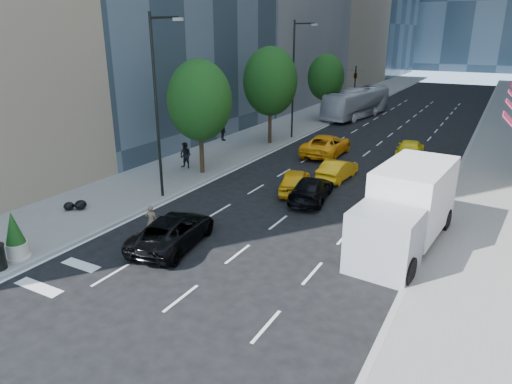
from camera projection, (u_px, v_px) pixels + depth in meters
The scene contains 22 objects.
ground at pixel (218, 249), 20.33m from camera, with size 160.00×160.00×0.00m, color black.
sidewalk_left at pixel (301, 121), 49.20m from camera, with size 6.00×120.00×0.15m, color slate.
sidewalk_right at pixel (498, 140), 40.55m from camera, with size 4.00×120.00×0.15m, color slate.
lamp_near at pixel (158, 98), 24.59m from camera, with size 2.13×0.22×10.00m.
lamp_far at pixel (295, 73), 39.47m from camera, with size 2.13×0.22×10.00m.
tree_near at pixel (200, 101), 29.40m from camera, with size 4.20×4.20×7.46m.
tree_mid at pixel (270, 82), 37.56m from camera, with size 4.50×4.50×7.99m.
tree_far at pixel (326, 77), 48.53m from camera, with size 3.90×3.90×6.92m.
traffic_signal at pixel (356, 76), 54.91m from camera, with size 2.48×0.53×5.20m.
skateboarder at pixel (152, 223), 21.13m from camera, with size 0.56×0.37×1.55m, color brown.
black_sedan_lincoln at pixel (173, 231), 20.47m from camera, with size 2.32×5.02×1.40m, color black.
black_sedan_mercedes at pixel (311, 189), 26.03m from camera, with size 1.90×4.66×1.35m, color black.
taxi_a at pixel (295, 181), 27.41m from camera, with size 1.67×4.15×1.42m, color #FFB20D.
taxi_b at pixel (338, 170), 29.80m from camera, with size 1.40×4.01×1.32m, color #D0910A.
taxi_c at pixel (326, 145), 35.71m from camera, with size 2.68×5.82×1.62m, color #FFA30D.
taxi_d at pixel (410, 149), 35.14m from camera, with size 1.88×4.61×1.34m, color yellow.
city_bus at pixel (357, 103), 51.43m from camera, with size 2.76×11.78×3.28m, color silver.
box_truck at pixel (406, 208), 20.09m from camera, with size 3.37×7.70×3.58m.
pedestrian_a at pixel (186, 155), 31.67m from camera, with size 0.88×0.69×1.82m, color black.
pedestrian_b at pixel (223, 131), 39.80m from camera, with size 0.97×0.40×1.66m, color black.
planter_shrub at pixel (15, 236), 18.89m from camera, with size 0.87×0.87×2.09m.
garbage_bags at pixel (76, 205), 24.38m from camera, with size 1.03×1.00×0.51m.
Camera 1 is at (10.31, -15.26, 9.12)m, focal length 32.00 mm.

